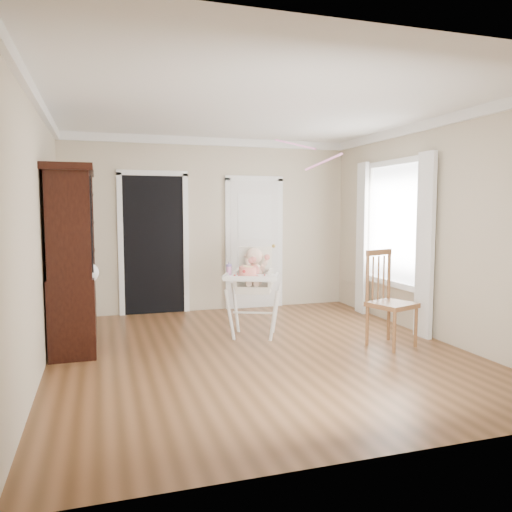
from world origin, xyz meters
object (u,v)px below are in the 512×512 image
object	(u,v)px
high_chair	(254,281)
sippy_cup	(229,269)
china_cabinet	(72,259)
dining_chair	(389,302)
cake	(248,272)

from	to	relation	value
high_chair	sippy_cup	world-z (taller)	high_chair
high_chair	china_cabinet	world-z (taller)	china_cabinet
china_cabinet	dining_chair	distance (m)	3.69
dining_chair	china_cabinet	bearing A→B (deg)	145.31
cake	china_cabinet	bearing A→B (deg)	169.84
china_cabinet	dining_chair	xyz separation A→B (m)	(3.52, -0.98, -0.51)
dining_chair	cake	bearing A→B (deg)	138.87
cake	dining_chair	bearing A→B (deg)	-21.96
high_chair	sippy_cup	xyz separation A→B (m)	(-0.32, -0.02, 0.16)
cake	sippy_cup	xyz separation A→B (m)	(-0.17, 0.24, 0.01)
high_chair	sippy_cup	distance (m)	0.36
high_chair	cake	bearing A→B (deg)	-97.94
china_cabinet	dining_chair	world-z (taller)	china_cabinet
high_chair	china_cabinet	distance (m)	2.15
cake	china_cabinet	xyz separation A→B (m)	(-1.97, 0.35, 0.18)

